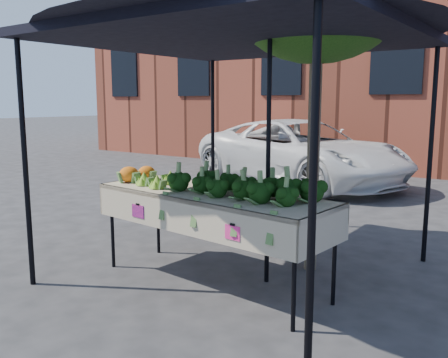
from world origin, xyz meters
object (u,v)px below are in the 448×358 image
table (212,239)px  street_tree (315,90)px  canopy (242,139)px  vehicle (302,67)px

table → street_tree: size_ratio=0.66×
canopy → table: bearing=-96.0°
canopy → vehicle: vehicle is taller
vehicle → street_tree: 5.41m
canopy → street_tree: bearing=42.5°
table → vehicle: 6.33m
canopy → vehicle: 5.71m
canopy → vehicle: size_ratio=0.65×
table → canopy: bearing=84.0°
table → canopy: (0.05, 0.44, 0.92)m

